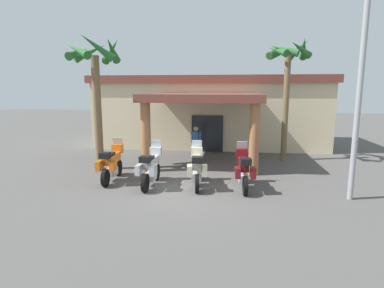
{
  "coord_description": "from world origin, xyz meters",
  "views": [
    {
      "loc": [
        2.24,
        -10.78,
        3.58
      ],
      "look_at": [
        -0.12,
        2.59,
        1.2
      ],
      "focal_mm": 29.37,
      "sensor_mm": 36.0,
      "label": 1
    }
  ],
  "objects": [
    {
      "name": "motorcycle_cream",
      "position": [
        0.46,
        0.37,
        0.7
      ],
      "size": [
        0.85,
        2.2,
        1.61
      ],
      "rotation": [
        0.0,
        0.0,
        1.74
      ],
      "color": "black",
      "rests_on": "ground_plane"
    },
    {
      "name": "palm_tree_near_portico",
      "position": [
        4.1,
        5.4,
        4.7
      ],
      "size": [
        2.22,
        2.19,
        6.03
      ],
      "color": "brown",
      "rests_on": "ground_plane"
    },
    {
      "name": "pedestrian",
      "position": [
        -0.27,
        4.58,
        1.01
      ],
      "size": [
        0.51,
        0.32,
        1.74
      ],
      "rotation": [
        0.0,
        0.0,
        4.4
      ],
      "color": "brown",
      "rests_on": "ground_plane"
    },
    {
      "name": "motorcycle_orange",
      "position": [
        -2.95,
        0.48,
        0.7
      ],
      "size": [
        0.74,
        2.21,
        1.61
      ],
      "rotation": [
        0.0,
        0.0,
        1.66
      ],
      "color": "black",
      "rests_on": "ground_plane"
    },
    {
      "name": "motorcycle_silver",
      "position": [
        -1.25,
        0.13,
        0.7
      ],
      "size": [
        0.71,
        2.21,
        1.61
      ],
      "rotation": [
        0.0,
        0.0,
        1.6
      ],
      "color": "black",
      "rests_on": "ground_plane"
    },
    {
      "name": "motel_building",
      "position": [
        -0.13,
        9.62,
        2.22
      ],
      "size": [
        14.66,
        11.36,
        4.36
      ],
      "rotation": [
        0.0,
        0.0,
        0.05
      ],
      "color": "beige",
      "rests_on": "ground_plane"
    },
    {
      "name": "ground_plane",
      "position": [
        0.0,
        0.0,
        0.0
      ],
      "size": [
        80.0,
        80.0,
        0.0
      ],
      "primitive_type": "plane",
      "color": "#514F4C"
    },
    {
      "name": "roadside_sign",
      "position": [
        5.66,
        -0.13,
        5.21
      ],
      "size": [
        1.4,
        0.18,
        7.92
      ],
      "color": "#99999E",
      "rests_on": "ground_plane"
    },
    {
      "name": "palm_tree_roadside",
      "position": [
        -4.25,
        2.12,
        4.26
      ],
      "size": [
        2.38,
        2.43,
        5.86
      ],
      "color": "brown",
      "rests_on": "ground_plane"
    },
    {
      "name": "motorcycle_maroon",
      "position": [
        2.17,
        0.39,
        0.7
      ],
      "size": [
        0.75,
        2.21,
        1.61
      ],
      "rotation": [
        0.0,
        0.0,
        1.68
      ],
      "color": "black",
      "rests_on": "ground_plane"
    }
  ]
}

